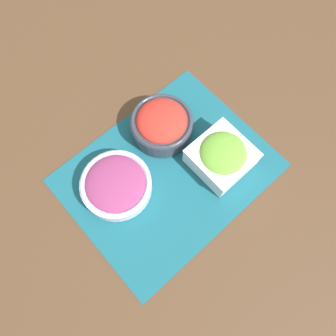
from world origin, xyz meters
TOP-DOWN VIEW (x-y plane):
  - ground_plane at (0.00, 0.00)m, footprint 3.00×3.00m
  - placemat at (0.00, 0.00)m, footprint 0.51×0.40m
  - onion_bowl at (0.12, -0.05)m, footprint 0.18×0.18m
  - lettuce_bowl at (-0.12, 0.07)m, footprint 0.14×0.14m
  - tomato_bowl at (-0.07, -0.10)m, footprint 0.16×0.16m

SIDE VIEW (x-z plane):
  - ground_plane at x=0.00m, z-range 0.00..0.00m
  - placemat at x=0.00m, z-range 0.00..0.00m
  - onion_bowl at x=0.12m, z-range 0.00..0.06m
  - tomato_bowl at x=-0.07m, z-range 0.00..0.08m
  - lettuce_bowl at x=-0.12m, z-range 0.00..0.09m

